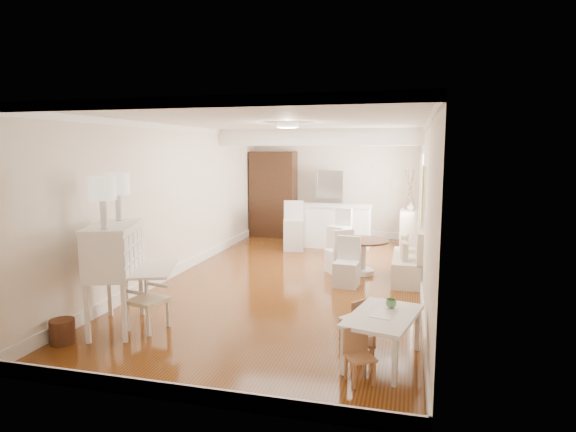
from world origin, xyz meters
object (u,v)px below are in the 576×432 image
at_px(secretary_bureau, 115,277).
at_px(pantry_cabinet, 274,194).
at_px(fridge, 343,205).
at_px(dining_table, 363,257).
at_px(kids_chair_a, 364,341).
at_px(kids_chair_c, 360,356).
at_px(gustavian_armchair, 148,299).
at_px(bar_stool_left, 294,226).
at_px(kids_table, 383,338).
at_px(kids_chair_b, 352,318).
at_px(wicker_basket, 62,331).
at_px(sideboard, 409,229).
at_px(slip_chair_far, 339,251).
at_px(bar_stool_right, 339,232).
at_px(slip_chair_near, 347,262).
at_px(breakfast_counter, 328,226).

relative_size(secretary_bureau, pantry_cabinet, 0.61).
bearing_deg(fridge, dining_table, -75.98).
relative_size(kids_chair_a, kids_chair_c, 0.94).
relative_size(gustavian_armchair, fridge, 0.45).
bearing_deg(bar_stool_left, fridge, 48.58).
bearing_deg(pantry_cabinet, fridge, -0.90).
height_order(kids_table, kids_chair_b, kids_table).
distance_m(kids_table, kids_chair_a, 0.23).
bearing_deg(kids_chair_b, fridge, -137.34).
relative_size(wicker_basket, kids_table, 0.27).
height_order(secretary_bureau, sideboard, secretary_bureau).
xyz_separation_m(kids_table, kids_chair_c, (-0.19, -0.55, 0.00)).
relative_size(slip_chair_far, bar_stool_right, 0.83).
xyz_separation_m(kids_chair_a, dining_table, (-0.40, 3.91, 0.07)).
xyz_separation_m(kids_chair_b, bar_stool_left, (-1.97, 4.99, 0.32)).
distance_m(secretary_bureau, wicker_basket, 0.90).
relative_size(kids_chair_b, bar_stool_right, 0.50).
xyz_separation_m(wicker_basket, bar_stool_right, (2.54, 5.84, 0.37)).
distance_m(gustavian_armchair, kids_chair_c, 2.97).
xyz_separation_m(kids_table, sideboard, (0.23, 6.63, 0.18)).
relative_size(dining_table, sideboard, 1.03).
xyz_separation_m(slip_chair_near, bar_stool_left, (-1.60, 2.70, 0.15)).
xyz_separation_m(gustavian_armchair, kids_chair_c, (2.86, -0.79, -0.13)).
bearing_deg(slip_chair_far, pantry_cabinet, -92.22).
bearing_deg(slip_chair_near, secretary_bureau, -129.27).
bearing_deg(kids_chair_c, kids_table, 40.07).
relative_size(kids_chair_a, bar_stool_left, 0.45).
bearing_deg(kids_chair_c, slip_chair_near, 68.91).
relative_size(gustavian_armchair, kids_chair_a, 1.55).
distance_m(kids_chair_b, sideboard, 6.06).
height_order(wicker_basket, pantry_cabinet, pantry_cabinet).
relative_size(kids_table, kids_chair_a, 2.09).
height_order(wicker_basket, kids_table, kids_table).
relative_size(dining_table, bar_stool_right, 0.94).
relative_size(wicker_basket, kids_chair_a, 0.57).
distance_m(wicker_basket, kids_table, 3.85).
xyz_separation_m(kids_table, kids_chair_a, (-0.19, -0.12, -0.01)).
height_order(bar_stool_right, sideboard, bar_stool_right).
relative_size(slip_chair_far, bar_stool_left, 0.75).
bearing_deg(slip_chair_far, bar_stool_left, -89.01).
bearing_deg(sideboard, breakfast_counter, -168.26).
bearing_deg(kids_chair_b, bar_stool_right, -136.11).
distance_m(slip_chair_far, bar_stool_right, 1.62).
distance_m(kids_chair_c, dining_table, 4.36).
height_order(gustavian_armchair, kids_chair_b, gustavian_armchair).
relative_size(kids_chair_a, sideboard, 0.56).
height_order(slip_chair_near, bar_stool_left, bar_stool_left).
bearing_deg(pantry_cabinet, slip_chair_far, -56.61).
bearing_deg(dining_table, gustavian_armchair, -124.69).
xyz_separation_m(slip_chair_far, breakfast_counter, (-0.62, 2.43, 0.08)).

